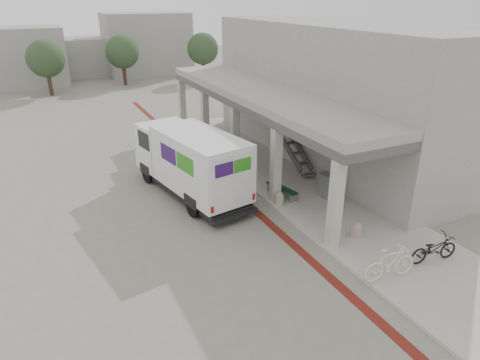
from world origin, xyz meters
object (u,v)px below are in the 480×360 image
bench (282,190)px  bicycle_cream (390,263)px  utility_cabinet (327,185)px  fedex_truck (190,161)px  bicycle_black (434,249)px

bench → bicycle_cream: bearing=-101.8°
bicycle_cream → utility_cabinet: bearing=-12.2°
fedex_truck → bench: fedex_truck is taller
bicycle_black → bicycle_cream: (-2.01, -0.09, 0.09)m
bicycle_cream → bicycle_black: bearing=-81.8°
bench → bicycle_black: size_ratio=1.01×
bench → utility_cabinet: bearing=-39.4°
utility_cabinet → bicycle_cream: (-1.80, -5.66, 0.01)m
fedex_truck → bicycle_black: 10.21m
fedex_truck → bicycle_cream: fedex_truck is taller
fedex_truck → bicycle_black: size_ratio=4.16×
fedex_truck → bicycle_cream: size_ratio=3.97×
bench → utility_cabinet: (1.70, -0.92, 0.25)m
utility_cabinet → bicycle_cream: bicycle_cream is taller
bench → bicycle_cream: 6.59m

